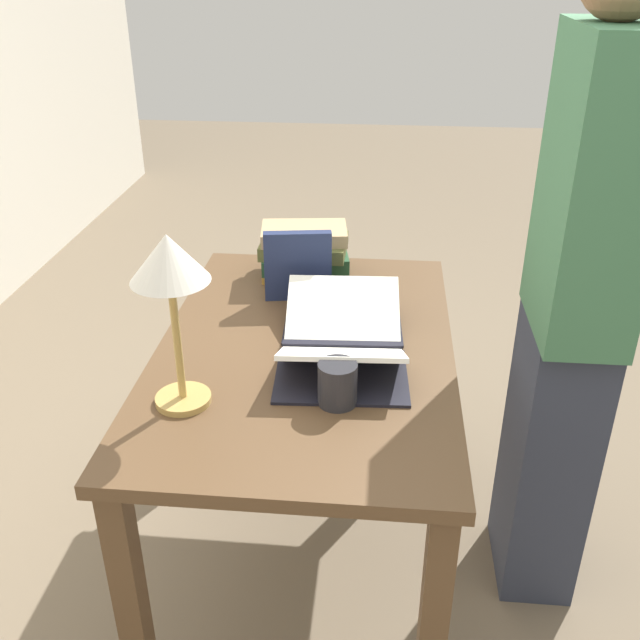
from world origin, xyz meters
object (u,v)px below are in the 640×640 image
Objects in this scene: book_standing_upright at (298,266)px; coffee_mug at (338,383)px; open_book at (342,339)px; book_stack_tall at (304,252)px; person_reader at (572,317)px; reading_lamp at (170,272)px.

book_standing_upright is 1.74× the size of coffee_mug.
open_book is 0.48m from book_stack_tall.
book_standing_upright is at bearing -109.95° from person_reader.
book_stack_tall reaches higher than open_book.
book_standing_upright is at bearing -179.96° from book_stack_tall.
book_stack_tall is 0.17m from book_standing_upright.
book_standing_upright is at bearing -19.18° from reading_lamp.
person_reader is (-0.26, -0.72, 0.00)m from book_standing_upright.
book_stack_tall is at bearing 15.16° from open_book.
open_book is 0.24m from coffee_mug.
open_book reaches higher than coffee_mug.
book_stack_tall is at bearing -15.04° from reading_lamp.
book_standing_upright reaches higher than coffee_mug.
person_reader is (0.27, -0.57, 0.06)m from coffee_mug.
reading_lamp reaches higher than open_book.
open_book is 4.50× the size of coffee_mug.
open_book is 1.85× the size of book_stack_tall.
book_stack_tall is 0.72m from coffee_mug.
book_standing_upright reaches higher than open_book.
book_standing_upright is 0.64m from reading_lamp.
reading_lamp is at bearing 152.29° from book_standing_upright.
reading_lamp is 0.24× the size of person_reader.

